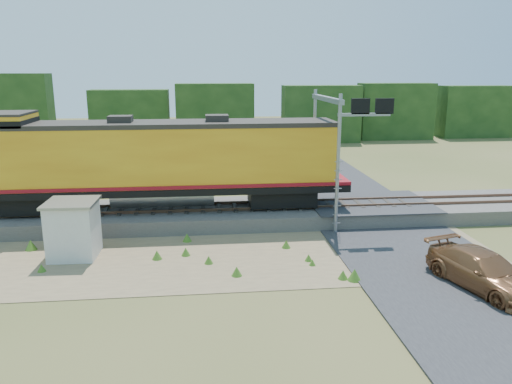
{
  "coord_description": "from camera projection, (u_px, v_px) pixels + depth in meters",
  "views": [
    {
      "loc": [
        -2.61,
        -21.28,
        8.43
      ],
      "look_at": [
        -0.01,
        3.0,
        2.4
      ],
      "focal_mm": 35.0,
      "sensor_mm": 36.0,
      "label": 1
    }
  ],
  "objects": [
    {
      "name": "weed_clumps",
      "position": [
        186.0,
        261.0,
        22.56
      ],
      "size": [
        15.0,
        6.2,
        0.56
      ],
      "primitive_type": null,
      "color": "#406E1F",
      "rests_on": "ground"
    },
    {
      "name": "signal_gantry",
      "position": [
        335.0,
        126.0,
        27.15
      ],
      "size": [
        2.87,
        6.2,
        7.25
      ],
      "color": "gray",
      "rests_on": "ground"
    },
    {
      "name": "shed",
      "position": [
        73.0,
        229.0,
        22.74
      ],
      "size": [
        2.3,
        2.3,
        2.65
      ],
      "rotation": [
        0.0,
        0.0,
        -0.03
      ],
      "color": "silver",
      "rests_on": "ground"
    },
    {
      "name": "tree_line_north",
      "position": [
        224.0,
        116.0,
        58.77
      ],
      "size": [
        130.0,
        3.0,
        6.5
      ],
      "color": "#193513",
      "rests_on": "ground"
    },
    {
      "name": "ballast",
      "position": [
        251.0,
        213.0,
        28.52
      ],
      "size": [
        70.0,
        5.0,
        0.8
      ],
      "primitive_type": "cube",
      "color": "slate",
      "rests_on": "ground"
    },
    {
      "name": "car",
      "position": [
        484.0,
        271.0,
        19.56
      ],
      "size": [
        3.36,
        5.42,
        1.47
      ],
      "primitive_type": "imported",
      "rotation": [
        0.0,
        0.0,
        0.28
      ],
      "color": "brown",
      "rests_on": "ground"
    },
    {
      "name": "dirt_shoulder",
      "position": [
        219.0,
        256.0,
        23.1
      ],
      "size": [
        26.0,
        8.0,
        0.03
      ],
      "primitive_type": "cube",
      "color": "#8C7754",
      "rests_on": "ground"
    },
    {
      "name": "rails",
      "position": [
        250.0,
        205.0,
        28.41
      ],
      "size": [
        70.0,
        1.54,
        0.16
      ],
      "color": "brown",
      "rests_on": "ballast"
    },
    {
      "name": "locomotive",
      "position": [
        156.0,
        161.0,
        27.23
      ],
      "size": [
        20.52,
        3.13,
        5.3
      ],
      "color": "black",
      "rests_on": "rails"
    },
    {
      "name": "road",
      "position": [
        404.0,
        245.0,
        24.25
      ],
      "size": [
        7.0,
        66.0,
        0.86
      ],
      "color": "#38383A",
      "rests_on": "ground"
    },
    {
      "name": "ground",
      "position": [
        263.0,
        258.0,
        22.83
      ],
      "size": [
        140.0,
        140.0,
        0.0
      ],
      "primitive_type": "plane",
      "color": "#475123",
      "rests_on": "ground"
    }
  ]
}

